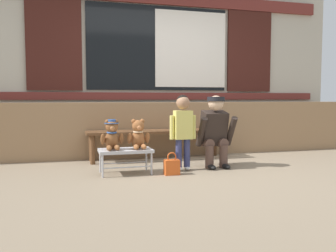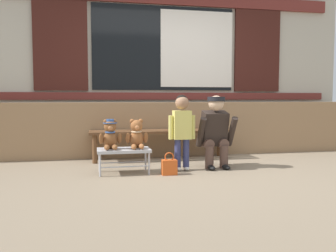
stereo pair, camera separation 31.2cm
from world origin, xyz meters
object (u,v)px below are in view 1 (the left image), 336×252
(child_standing, at_px, (183,124))
(handbag_on_ground, at_px, (172,167))
(teddy_bear_with_hat, at_px, (112,135))
(teddy_bear_plain, at_px, (138,135))
(small_display_bench, at_px, (125,152))
(adult_crouching, at_px, (215,131))
(wooden_bench_long, at_px, (158,135))

(child_standing, bearing_deg, handbag_on_ground, -132.89)
(teddy_bear_with_hat, height_order, teddy_bear_plain, same)
(small_display_bench, bearing_deg, adult_crouching, 5.82)
(small_display_bench, xyz_separation_m, adult_crouching, (1.22, 0.12, 0.21))
(small_display_bench, height_order, teddy_bear_plain, teddy_bear_plain)
(teddy_bear_with_hat, bearing_deg, handbag_on_ground, -17.18)
(adult_crouching, bearing_deg, handbag_on_ground, -154.35)
(child_standing, relative_size, handbag_on_ground, 3.52)
(wooden_bench_long, bearing_deg, child_standing, -82.73)
(wooden_bench_long, bearing_deg, adult_crouching, -51.94)
(child_standing, bearing_deg, small_display_bench, -178.55)
(child_standing, relative_size, adult_crouching, 1.01)
(teddy_bear_with_hat, height_order, handbag_on_ground, teddy_bear_with_hat)
(handbag_on_ground, bearing_deg, wooden_bench_long, 84.67)
(wooden_bench_long, relative_size, handbag_on_ground, 7.72)
(teddy_bear_plain, relative_size, handbag_on_ground, 1.34)
(teddy_bear_plain, bearing_deg, handbag_on_ground, -30.05)
(small_display_bench, bearing_deg, handbag_on_ground, -21.77)
(small_display_bench, distance_m, adult_crouching, 1.24)
(child_standing, height_order, adult_crouching, child_standing)
(adult_crouching, bearing_deg, wooden_bench_long, 128.06)
(teddy_bear_with_hat, xyz_separation_m, handbag_on_ground, (0.68, -0.21, -0.38))
(handbag_on_ground, bearing_deg, small_display_bench, 158.23)
(teddy_bear_plain, distance_m, adult_crouching, 1.07)
(teddy_bear_plain, height_order, handbag_on_ground, teddy_bear_plain)
(small_display_bench, bearing_deg, wooden_bench_long, 54.62)
(teddy_bear_with_hat, distance_m, teddy_bear_plain, 0.32)
(adult_crouching, bearing_deg, teddy_bear_with_hat, -174.94)
(handbag_on_ground, bearing_deg, teddy_bear_with_hat, 162.82)
(wooden_bench_long, xyz_separation_m, handbag_on_ground, (-0.10, -1.09, -0.28))
(handbag_on_ground, bearing_deg, adult_crouching, 25.65)
(wooden_bench_long, xyz_separation_m, teddy_bear_with_hat, (-0.79, -0.88, 0.10))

